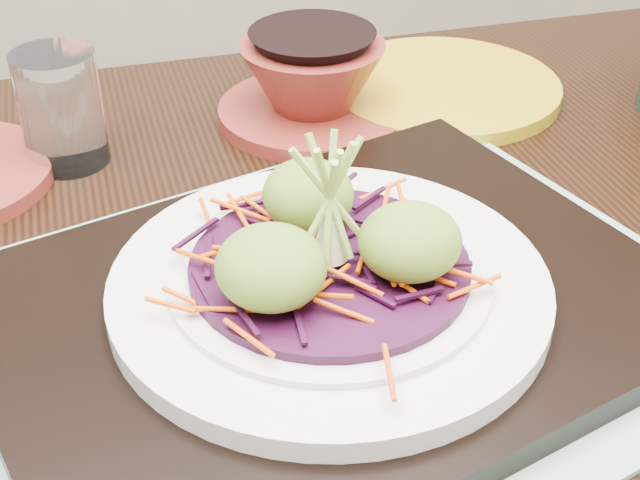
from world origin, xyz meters
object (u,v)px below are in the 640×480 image
object	(u,v)px
dining_table	(284,401)
white_plate	(329,284)
serving_tray	(329,307)
water_glass	(61,109)
yellow_plate	(443,87)
terracotta_bowl_set	(312,86)

from	to	relation	value
dining_table	white_plate	bearing A→B (deg)	-61.32
dining_table	serving_tray	xyz separation A→B (m)	(0.02, -0.04, 0.12)
dining_table	water_glass	distance (m)	0.31
yellow_plate	white_plate	bearing A→B (deg)	-125.37
white_plate	yellow_plate	bearing A→B (deg)	54.63
serving_tray	dining_table	bearing A→B (deg)	103.40
water_glass	white_plate	bearing A→B (deg)	-62.04
serving_tray	yellow_plate	size ratio (longest dim) A/B	1.89
dining_table	water_glass	xyz separation A→B (m)	(-0.12, 0.23, 0.15)
water_glass	yellow_plate	xyz separation A→B (m)	(0.36, 0.03, -0.04)
white_plate	water_glass	xyz separation A→B (m)	(-0.15, 0.28, 0.02)
terracotta_bowl_set	serving_tray	bearing A→B (deg)	-104.88
white_plate	water_glass	size ratio (longest dim) A/B	2.87
serving_tray	water_glass	xyz separation A→B (m)	(-0.15, 0.28, 0.04)
dining_table	yellow_plate	world-z (taller)	yellow_plate
water_glass	terracotta_bowl_set	size ratio (longest dim) A/B	0.47
water_glass	yellow_plate	world-z (taller)	water_glass
water_glass	yellow_plate	distance (m)	0.36
white_plate	water_glass	world-z (taller)	water_glass
serving_tray	white_plate	bearing A→B (deg)	165.90
serving_tray	white_plate	world-z (taller)	white_plate
serving_tray	yellow_plate	distance (m)	0.37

